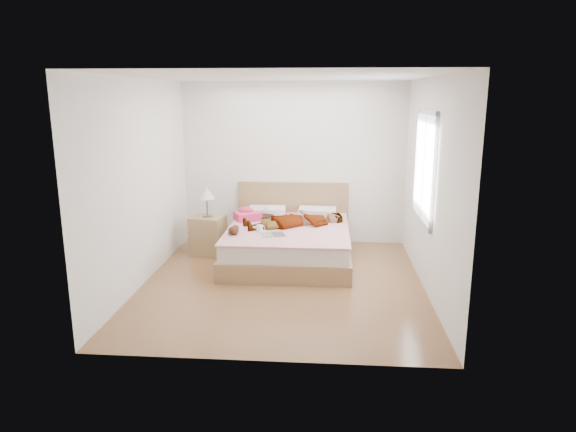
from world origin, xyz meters
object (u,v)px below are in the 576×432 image
object	(u,v)px
magazine	(272,235)
nightstand	(208,232)
woman	(296,218)
towel	(247,215)
bed	(289,241)
coffee_mug	(260,228)
plush_toy	(234,230)
phone	(265,207)

from	to	relation	value
magazine	nightstand	size ratio (longest dim) A/B	0.43
woman	nightstand	distance (m)	1.39
nightstand	towel	bearing A→B (deg)	13.03
woman	nightstand	size ratio (longest dim) A/B	1.50
woman	bed	world-z (taller)	bed
bed	coffee_mug	bearing A→B (deg)	-133.81
nightstand	woman	bearing A→B (deg)	-5.06
bed	nightstand	xyz separation A→B (m)	(-1.26, 0.18, 0.06)
bed	towel	size ratio (longest dim) A/B	4.40
coffee_mug	woman	bearing A→B (deg)	43.84
plush_toy	coffee_mug	bearing A→B (deg)	24.12
phone	magazine	world-z (taller)	phone
towel	coffee_mug	size ratio (longest dim) A/B	3.41
nightstand	plush_toy	bearing A→B (deg)	-53.57
towel	coffee_mug	bearing A→B (deg)	-67.75
bed	magazine	distance (m)	0.63
woman	bed	bearing A→B (deg)	-80.00
bed	nightstand	world-z (taller)	nightstand
woman	magazine	world-z (taller)	woman
bed	plush_toy	xyz separation A→B (m)	(-0.72, -0.55, 0.30)
towel	coffee_mug	xyz separation A→B (m)	(0.29, -0.71, -0.03)
towel	plush_toy	world-z (taller)	towel
towel	nightstand	world-z (taller)	nightstand
bed	towel	bearing A→B (deg)	154.62
phone	woman	bearing A→B (deg)	-61.25
bed	coffee_mug	xyz separation A→B (m)	(-0.38, -0.39, 0.29)
phone	bed	distance (m)	0.73
woman	coffee_mug	xyz separation A→B (m)	(-0.48, -0.46, -0.05)
coffee_mug	plush_toy	xyz separation A→B (m)	(-0.34, -0.15, 0.01)
woman	bed	size ratio (longest dim) A/B	0.74
phone	bed	size ratio (longest dim) A/B	0.04
bed	phone	bearing A→B (deg)	131.12
phone	towel	size ratio (longest dim) A/B	0.19
woman	nightstand	bearing A→B (deg)	-117.65
plush_toy	phone	bearing A→B (deg)	72.56
woman	plush_toy	world-z (taller)	woman
woman	coffee_mug	size ratio (longest dim) A/B	11.09
plush_toy	woman	bearing A→B (deg)	36.73
coffee_mug	towel	bearing A→B (deg)	112.25
towel	nightstand	bearing A→B (deg)	-166.97
woman	towel	distance (m)	0.81
plush_toy	nightstand	bearing A→B (deg)	126.43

